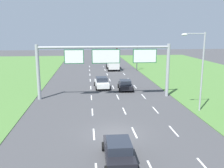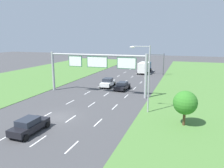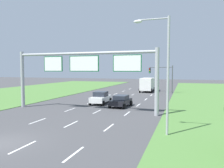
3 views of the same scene
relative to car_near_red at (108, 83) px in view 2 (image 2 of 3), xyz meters
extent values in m
plane|color=#424244|center=(0.06, -17.68, -0.83)|extent=(200.00, 200.00, 0.00)
cube|color=white|center=(-1.69, -23.68, -0.83)|extent=(0.14, 2.40, 0.01)
cube|color=white|center=(-1.69, -17.68, -0.83)|extent=(0.14, 2.40, 0.01)
cube|color=white|center=(-1.69, -11.68, -0.83)|extent=(0.14, 2.40, 0.01)
cube|color=white|center=(-1.69, -5.68, -0.83)|extent=(0.14, 2.40, 0.01)
cube|color=white|center=(-1.69, 0.32, -0.83)|extent=(0.14, 2.40, 0.01)
cube|color=white|center=(-1.69, 6.32, -0.83)|extent=(0.14, 2.40, 0.01)
cube|color=white|center=(-1.69, 12.32, -0.83)|extent=(0.14, 2.40, 0.01)
cube|color=white|center=(-1.69, 18.32, -0.83)|extent=(0.14, 2.40, 0.01)
cube|color=white|center=(-1.69, 24.32, -0.83)|extent=(0.14, 2.40, 0.01)
cube|color=white|center=(1.81, -23.68, -0.83)|extent=(0.14, 2.40, 0.01)
cube|color=white|center=(1.81, -17.68, -0.83)|extent=(0.14, 2.40, 0.01)
cube|color=white|center=(1.81, -11.68, -0.83)|extent=(0.14, 2.40, 0.01)
cube|color=white|center=(1.81, -5.68, -0.83)|extent=(0.14, 2.40, 0.01)
cube|color=white|center=(1.81, 0.32, -0.83)|extent=(0.14, 2.40, 0.01)
cube|color=white|center=(1.81, 6.32, -0.83)|extent=(0.14, 2.40, 0.01)
cube|color=white|center=(1.81, 12.32, -0.83)|extent=(0.14, 2.40, 0.01)
cube|color=white|center=(1.81, 18.32, -0.83)|extent=(0.14, 2.40, 0.01)
cube|color=white|center=(1.81, 24.32, -0.83)|extent=(0.14, 2.40, 0.01)
cube|color=white|center=(5.31, -23.68, -0.83)|extent=(0.14, 2.40, 0.01)
cube|color=white|center=(5.31, -17.68, -0.83)|extent=(0.14, 2.40, 0.01)
cube|color=white|center=(5.31, -11.68, -0.83)|extent=(0.14, 2.40, 0.01)
cube|color=white|center=(5.31, -5.68, -0.83)|extent=(0.14, 2.40, 0.01)
cube|color=white|center=(5.31, 0.32, -0.83)|extent=(0.14, 2.40, 0.01)
cube|color=white|center=(5.31, 6.32, -0.83)|extent=(0.14, 2.40, 0.01)
cube|color=white|center=(5.31, 12.32, -0.83)|extent=(0.14, 2.40, 0.01)
cube|color=white|center=(5.31, 18.32, -0.83)|extent=(0.14, 2.40, 0.01)
cube|color=white|center=(5.31, 24.32, -0.83)|extent=(0.14, 2.40, 0.01)
cube|color=white|center=(0.00, -0.01, -0.16)|extent=(2.08, 4.52, 0.70)
cube|color=#232833|center=(0.00, 0.03, 0.52)|extent=(1.77, 2.01, 0.66)
cylinder|color=black|center=(-1.03, 1.61, -0.51)|extent=(0.25, 0.65, 0.64)
cylinder|color=black|center=(0.87, 1.70, -0.51)|extent=(0.25, 0.65, 0.64)
cylinder|color=black|center=(-0.87, -1.72, -0.51)|extent=(0.25, 0.65, 0.64)
cylinder|color=black|center=(1.04, -1.63, -0.51)|extent=(0.25, 0.65, 0.64)
cube|color=black|center=(3.44, -1.68, -0.20)|extent=(2.09, 4.08, 0.62)
cube|color=#232833|center=(3.45, -1.60, 0.37)|extent=(1.69, 2.12, 0.53)
cylinder|color=black|center=(2.58, -0.19, -0.51)|extent=(0.26, 0.65, 0.64)
cylinder|color=black|center=(4.47, -0.30, -0.51)|extent=(0.26, 0.65, 0.64)
cylinder|color=black|center=(2.41, -3.06, -0.51)|extent=(0.26, 0.65, 0.64)
cylinder|color=black|center=(4.30, -3.17, -0.51)|extent=(0.26, 0.65, 0.64)
cube|color=black|center=(-0.16, -22.39, -0.18)|extent=(1.84, 4.43, 0.66)
cube|color=#232833|center=(-0.17, -22.57, 0.44)|extent=(1.60, 2.12, 0.57)
cylinder|color=black|center=(-1.07, -20.73, -0.51)|extent=(0.23, 0.64, 0.64)
cylinder|color=black|center=(0.77, -20.74, -0.51)|extent=(0.23, 0.64, 0.64)
cylinder|color=black|center=(-1.10, -24.03, -0.51)|extent=(0.23, 0.64, 0.64)
cylinder|color=black|center=(0.74, -24.05, -0.51)|extent=(0.23, 0.64, 0.64)
cube|color=navy|center=(3.63, 22.10, 0.72)|extent=(2.21, 2.12, 2.20)
cube|color=silver|center=(3.61, 18.19, 0.87)|extent=(2.40, 5.44, 2.51)
cylinder|color=black|center=(2.51, 22.61, -0.38)|extent=(0.29, 0.90, 0.90)
cylinder|color=black|center=(4.77, 22.59, -0.38)|extent=(0.29, 0.90, 0.90)
cylinder|color=black|center=(2.41, 20.31, -0.38)|extent=(0.29, 0.90, 0.90)
cylinder|color=black|center=(4.83, 20.29, -0.38)|extent=(0.29, 0.90, 0.90)
cylinder|color=black|center=(2.38, 16.08, -0.38)|extent=(0.29, 0.90, 0.90)
cylinder|color=black|center=(4.80, 16.07, -0.38)|extent=(0.29, 0.90, 0.90)
cylinder|color=#9EA0A5|center=(-8.34, -5.80, 2.67)|extent=(0.44, 0.44, 7.00)
cylinder|color=#9EA0A5|center=(8.46, -5.80, 2.67)|extent=(0.44, 0.44, 7.00)
cylinder|color=#9EA0A5|center=(0.06, -5.80, 5.77)|extent=(16.80, 0.32, 0.32)
cube|color=#0C5B28|center=(-3.79, -5.80, 4.61)|extent=(2.46, 0.12, 1.79)
cube|color=white|center=(-3.79, -5.87, 4.61)|extent=(2.30, 0.01, 1.63)
cube|color=#0C5B28|center=(0.26, -5.80, 4.61)|extent=(3.61, 0.12, 1.79)
cube|color=white|center=(0.26, -5.87, 4.61)|extent=(3.45, 0.01, 1.63)
cube|color=#0C5B28|center=(5.31, -5.80, 4.61)|extent=(3.11, 0.12, 1.79)
cube|color=white|center=(5.31, -5.87, 4.61)|extent=(2.95, 0.01, 1.63)
cylinder|color=#47494F|center=(8.81, 16.78, 1.97)|extent=(0.20, 0.20, 5.60)
cylinder|color=#47494F|center=(6.56, 16.78, 4.42)|extent=(4.50, 0.14, 0.14)
cube|color=black|center=(4.31, 16.78, 3.77)|extent=(0.32, 0.36, 1.10)
sphere|color=red|center=(4.31, 16.57, 4.14)|extent=(0.22, 0.22, 0.22)
sphere|color=orange|center=(4.31, 16.57, 3.77)|extent=(0.22, 0.22, 0.22)
sphere|color=green|center=(4.31, 16.57, 3.40)|extent=(0.22, 0.22, 0.22)
cylinder|color=#9EA0A5|center=(10.03, -12.48, 3.42)|extent=(0.18, 0.18, 8.50)
cylinder|color=#9EA0A5|center=(8.93, -12.48, 7.52)|extent=(2.20, 0.10, 0.10)
ellipsoid|color=silver|center=(7.83, -12.48, 7.42)|extent=(0.64, 0.32, 0.24)
cylinder|color=#513823|center=(14.48, -15.45, -0.01)|extent=(0.28, 0.28, 1.64)
sphere|color=#317725|center=(14.48, -15.45, 1.77)|extent=(2.57, 2.57, 2.57)
camera|label=1|loc=(-2.09, -37.62, 7.73)|focal=40.00mm
camera|label=2|loc=(14.37, -39.12, 8.56)|focal=35.00mm
camera|label=3|loc=(11.15, -28.39, 3.92)|focal=35.00mm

